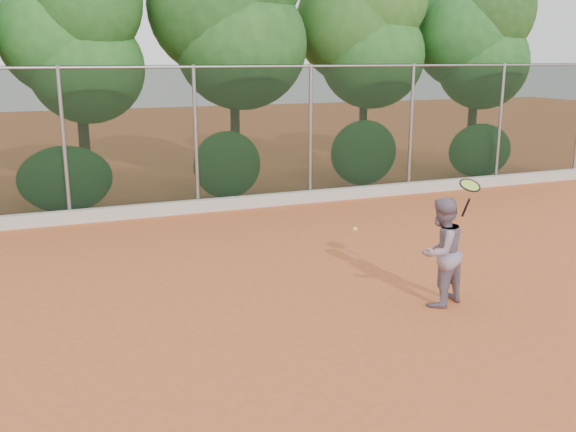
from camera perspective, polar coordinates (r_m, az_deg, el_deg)
name	(u,v)px	position (r m, az deg, el deg)	size (l,w,h in m)	color
ground	(313,313)	(9.60, 2.23, -8.61)	(80.00, 80.00, 0.00)	#C85F2F
concrete_curb	(200,206)	(15.75, -7.84, 0.89)	(24.00, 0.20, 0.30)	beige
tennis_player	(441,252)	(9.92, 13.43, -3.13)	(0.81, 0.63, 1.67)	gray
chainlink_fence	(196,135)	(15.63, -8.21, 7.14)	(24.09, 0.09, 3.50)	black
foliage_backdrop	(153,28)	(17.36, -11.94, 16.07)	(23.70, 3.63, 7.55)	#3F2518
tennis_racket	(469,188)	(9.80, 15.83, 2.42)	(0.33, 0.30, 0.59)	black
tennis_ball_in_flight	(355,229)	(9.01, 5.99, -1.16)	(0.06, 0.06, 0.06)	yellow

